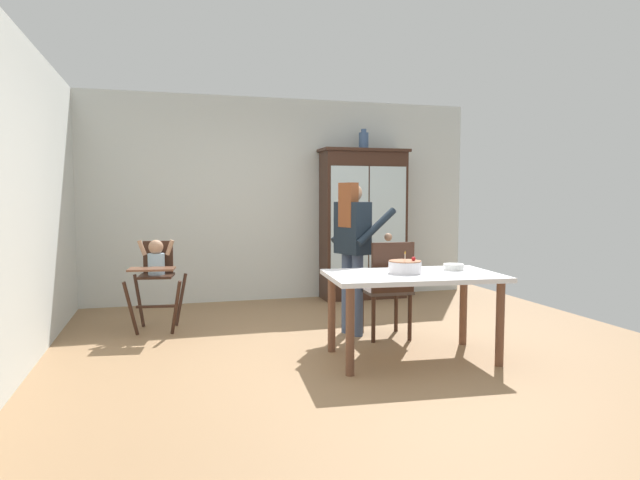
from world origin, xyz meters
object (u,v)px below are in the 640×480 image
(ceramic_vase, at_px, (364,140))
(dining_chair_far_side, at_px, (389,283))
(china_cabinet, at_px, (363,224))
(high_chair_with_toddler, at_px, (156,268))
(dining_table, at_px, (413,285))
(serving_bowl, at_px, (454,267))
(adult_person, at_px, (353,239))
(birthday_cake, at_px, (405,267))

(ceramic_vase, distance_m, dining_chair_far_side, 2.73)
(china_cabinet, relative_size, high_chair_with_toddler, 2.14)
(high_chair_with_toddler, bearing_deg, ceramic_vase, 31.26)
(ceramic_vase, distance_m, dining_table, 3.23)
(serving_bowl, bearing_deg, ceramic_vase, 87.14)
(adult_person, height_order, dining_table, adult_person)
(china_cabinet, xyz_separation_m, birthday_cake, (-0.64, -2.76, -0.23))
(high_chair_with_toddler, distance_m, adult_person, 2.06)
(serving_bowl, relative_size, dining_chair_far_side, 0.19)
(china_cabinet, relative_size, ceramic_vase, 7.52)
(high_chair_with_toddler, xyz_separation_m, serving_bowl, (2.57, -1.54, 0.11))
(high_chair_with_toddler, distance_m, serving_bowl, 3.00)
(dining_chair_far_side, bearing_deg, china_cabinet, -100.91)
(birthday_cake, xyz_separation_m, serving_bowl, (0.50, 0.07, -0.03))
(ceramic_vase, distance_m, high_chair_with_toddler, 3.30)
(high_chair_with_toddler, relative_size, adult_person, 0.62)
(china_cabinet, xyz_separation_m, ceramic_vase, (-0.00, 0.00, 1.13))
(ceramic_vase, bearing_deg, china_cabinet, -82.07)
(adult_person, bearing_deg, high_chair_with_toddler, 49.65)
(birthday_cake, height_order, serving_bowl, birthday_cake)
(birthday_cake, bearing_deg, china_cabinet, 76.99)
(dining_table, bearing_deg, ceramic_vase, 78.31)
(china_cabinet, xyz_separation_m, serving_bowl, (-0.14, -2.70, -0.25))
(birthday_cake, bearing_deg, dining_table, -27.14)
(china_cabinet, height_order, high_chair_with_toddler, china_cabinet)
(adult_person, xyz_separation_m, serving_bowl, (0.66, -0.84, -0.20))
(dining_table, bearing_deg, dining_chair_far_side, 85.02)
(china_cabinet, height_order, serving_bowl, china_cabinet)
(adult_person, distance_m, birthday_cake, 0.93)
(dining_table, relative_size, serving_bowl, 8.41)
(high_chair_with_toddler, bearing_deg, adult_person, -12.18)
(adult_person, xyz_separation_m, dining_chair_far_side, (0.27, -0.29, -0.41))
(adult_person, height_order, birthday_cake, adult_person)
(china_cabinet, xyz_separation_m, adult_person, (-0.80, -1.86, -0.05))
(china_cabinet, xyz_separation_m, high_chair_with_toddler, (-2.71, -1.16, -0.37))
(adult_person, xyz_separation_m, dining_table, (0.22, -0.93, -0.33))
(dining_table, xyz_separation_m, dining_chair_far_side, (0.06, 0.64, -0.08))
(ceramic_vase, bearing_deg, birthday_cake, -102.98)
(ceramic_vase, xyz_separation_m, birthday_cake, (-0.64, -2.77, -1.36))
(ceramic_vase, height_order, dining_table, ceramic_vase)
(birthday_cake, xyz_separation_m, dining_chair_far_side, (0.12, 0.61, -0.24))
(high_chair_with_toddler, relative_size, dining_chair_far_side, 0.99)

